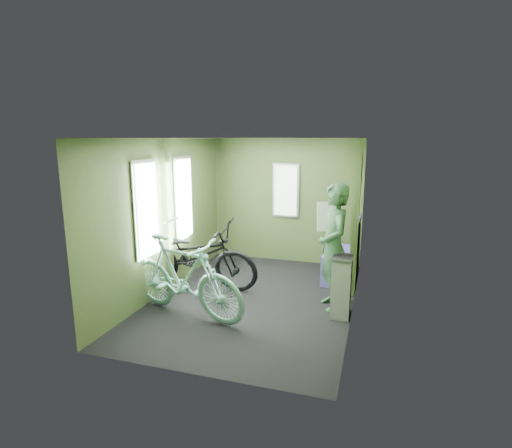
# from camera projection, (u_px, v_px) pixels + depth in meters

# --- Properties ---
(room) EXTENTS (4.00, 4.02, 2.31)m
(room) POSITION_uv_depth(u_px,v_px,m) (252.00, 201.00, 5.58)
(room) COLOR black
(room) RESTS_ON ground
(bicycle_black) EXTENTS (2.07, 0.98, 1.19)m
(bicycle_black) POSITION_uv_depth(u_px,v_px,m) (196.00, 287.00, 6.28)
(bicycle_black) COLOR black
(bicycle_black) RESTS_ON ground
(bicycle_mint) EXTENTS (1.97, 1.14, 1.18)m
(bicycle_mint) POSITION_uv_depth(u_px,v_px,m) (185.00, 317.00, 5.25)
(bicycle_mint) COLOR #8BD7CD
(bicycle_mint) RESTS_ON ground
(passenger) EXTENTS (0.62, 0.75, 1.73)m
(passenger) POSITION_uv_depth(u_px,v_px,m) (334.00, 247.00, 5.37)
(passenger) COLOR #2C5132
(passenger) RESTS_ON ground
(waste_box) EXTENTS (0.24, 0.34, 0.82)m
(waste_box) POSITION_uv_depth(u_px,v_px,m) (341.00, 286.00, 5.20)
(waste_box) COLOR gray
(waste_box) RESTS_ON ground
(bench_seat) EXTENTS (0.54, 0.97, 1.02)m
(bench_seat) POSITION_uv_depth(u_px,v_px,m) (342.00, 262.00, 6.60)
(bench_seat) COLOR navy
(bench_seat) RESTS_ON ground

